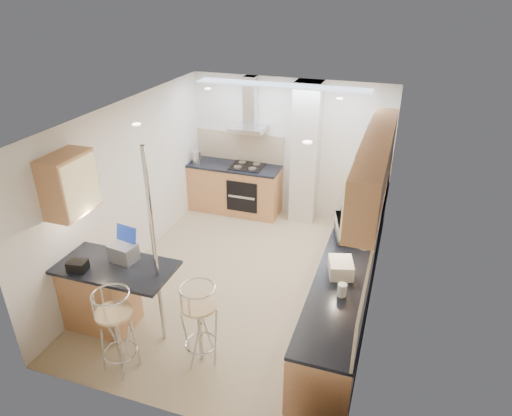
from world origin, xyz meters
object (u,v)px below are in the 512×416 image
(bar_stool_end, at_px, (200,324))
(bread_bin, at_px, (341,268))
(laptop, at_px, (124,253))
(bar_stool_near, at_px, (117,332))
(microwave, at_px, (349,228))

(bar_stool_end, relative_size, bread_bin, 3.05)
(bread_bin, bearing_deg, bar_stool_end, -162.90)
(laptop, distance_m, bar_stool_near, 0.95)
(bar_stool_end, xyz_separation_m, bread_bin, (1.40, 0.89, 0.49))
(bar_stool_end, bearing_deg, bar_stool_near, 154.85)
(microwave, distance_m, bar_stool_end, 2.29)
(laptop, distance_m, bread_bin, 2.58)
(microwave, relative_size, laptop, 1.59)
(bar_stool_near, xyz_separation_m, bread_bin, (2.20, 1.30, 0.48))
(bar_stool_near, xyz_separation_m, bar_stool_end, (0.80, 0.41, -0.01))
(bar_stool_near, height_order, bread_bin, bread_bin)
(bar_stool_end, bearing_deg, bread_bin, -20.03)
(laptop, relative_size, bar_stool_near, 0.29)
(laptop, height_order, bar_stool_near, laptop)
(laptop, xyz_separation_m, bar_stool_near, (0.31, -0.73, -0.52))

